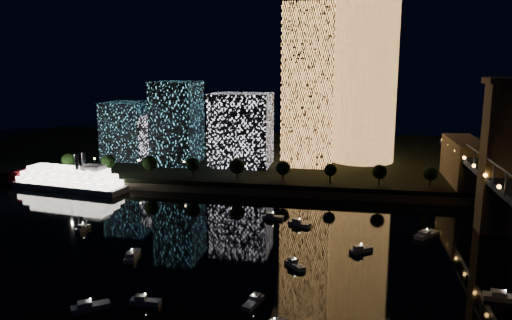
% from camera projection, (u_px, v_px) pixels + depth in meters
% --- Properties ---
extents(ground, '(520.00, 520.00, 0.00)m').
position_uv_depth(ground, '(276.00, 280.00, 127.15)').
color(ground, black).
rests_on(ground, ground).
extents(far_bank, '(420.00, 160.00, 5.00)m').
position_uv_depth(far_bank, '(317.00, 157.00, 281.06)').
color(far_bank, black).
rests_on(far_bank, ground).
extents(seawall, '(420.00, 6.00, 3.00)m').
position_uv_depth(seawall, '(305.00, 193.00, 205.99)').
color(seawall, '#6B5E4C').
rests_on(seawall, ground).
extents(tower_cylindrical, '(34.00, 34.00, 81.35)m').
position_uv_depth(tower_cylindrical, '(364.00, 80.00, 249.45)').
color(tower_cylindrical, '#FFAA51').
rests_on(tower_cylindrical, far_bank).
extents(tower_rectangular, '(24.13, 24.13, 76.77)m').
position_uv_depth(tower_rectangular, '(309.00, 86.00, 241.16)').
color(tower_rectangular, '#FFAA51').
rests_on(tower_rectangular, far_bank).
extents(midrise_blocks, '(86.52, 30.44, 40.59)m').
position_uv_depth(midrise_blocks, '(182.00, 129.00, 250.29)').
color(midrise_blocks, white).
rests_on(midrise_blocks, far_bank).
extents(riverboat, '(57.83, 20.41, 17.09)m').
position_uv_depth(riverboat, '(64.00, 179.00, 217.86)').
color(riverboat, silver).
rests_on(riverboat, ground).
extents(motorboats, '(128.55, 79.32, 2.78)m').
position_uv_depth(motorboats, '(280.00, 261.00, 136.92)').
color(motorboats, silver).
rests_on(motorboats, ground).
extents(esplanade_trees, '(165.85, 6.80, 8.90)m').
position_uv_depth(esplanade_trees, '(224.00, 166.00, 216.54)').
color(esplanade_trees, black).
rests_on(esplanade_trees, far_bank).
extents(street_lamps, '(132.70, 0.70, 5.65)m').
position_uv_depth(street_lamps, '(231.00, 166.00, 222.27)').
color(street_lamps, black).
rests_on(street_lamps, far_bank).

